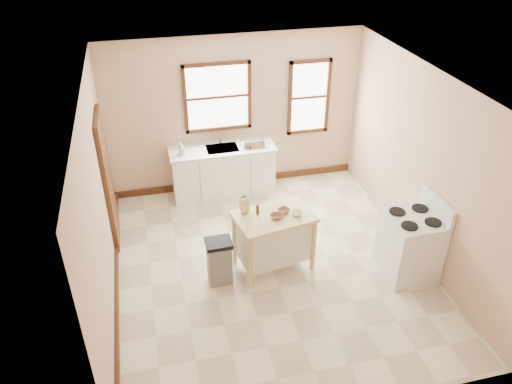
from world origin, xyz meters
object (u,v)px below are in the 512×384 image
at_px(pepper_grinder, 258,210).
at_px(bowl_c, 297,213).
at_px(bowl_a, 277,216).
at_px(trash_bin, 219,261).
at_px(knife_block, 244,206).
at_px(gas_stove, 411,237).
at_px(soap_bottle_a, 181,148).
at_px(dish_rack, 253,144).
at_px(bowl_b, 284,210).
at_px(soap_bottle_b, 182,150).
at_px(kitchen_island, 274,241).

height_order(pepper_grinder, bowl_c, pepper_grinder).
xyz_separation_m(bowl_a, trash_bin, (-0.85, -0.10, -0.56)).
bearing_deg(bowl_c, knife_block, 160.75).
relative_size(knife_block, bowl_a, 1.14).
height_order(trash_bin, gas_stove, gas_stove).
bearing_deg(soap_bottle_a, bowl_c, -33.20).
relative_size(soap_bottle_a, bowl_c, 1.47).
bearing_deg(bowl_c, soap_bottle_a, 122.21).
bearing_deg(bowl_c, gas_stove, -18.69).
distance_m(knife_block, trash_bin, 0.85).
distance_m(soap_bottle_a, knife_block, 2.05).
bearing_deg(dish_rack, knife_block, -84.89).
bearing_deg(bowl_c, bowl_b, 142.70).
bearing_deg(bowl_b, dish_rack, 89.16).
xyz_separation_m(bowl_c, gas_stove, (1.53, -0.52, -0.31)).
relative_size(knife_block, trash_bin, 0.28).
xyz_separation_m(soap_bottle_b, knife_block, (0.66, -1.91, -0.02)).
distance_m(bowl_b, trash_bin, 1.16).
bearing_deg(knife_block, trash_bin, -168.35).
bearing_deg(soap_bottle_a, soap_bottle_b, -32.93).
height_order(knife_block, bowl_c, knife_block).
distance_m(soap_bottle_b, pepper_grinder, 2.18).
height_order(soap_bottle_a, soap_bottle_b, soap_bottle_a).
bearing_deg(pepper_grinder, gas_stove, -17.85).
height_order(bowl_b, gas_stove, gas_stove).
distance_m(soap_bottle_a, gas_stove, 3.99).
relative_size(knife_block, bowl_c, 1.31).
distance_m(soap_bottle_b, gas_stove, 3.96).
distance_m(dish_rack, bowl_a, 2.18).
distance_m(bowl_c, gas_stove, 1.65).
relative_size(soap_bottle_b, bowl_c, 1.19).
bearing_deg(trash_bin, knife_block, 37.00).
bearing_deg(soap_bottle_a, gas_stove, -18.30).
xyz_separation_m(soap_bottle_a, soap_bottle_b, (0.02, -0.02, -0.02)).
xyz_separation_m(kitchen_island, gas_stove, (1.84, -0.58, 0.16)).
bearing_deg(bowl_b, kitchen_island, -159.83).
bearing_deg(bowl_b, pepper_grinder, 175.68).
distance_m(soap_bottle_a, dish_rack, 1.25).
bearing_deg(bowl_c, soap_bottle_b, 122.20).
distance_m(soap_bottle_a, bowl_b, 2.40).
bearing_deg(bowl_b, soap_bottle_b, 120.56).
bearing_deg(soap_bottle_b, pepper_grinder, -68.03).
xyz_separation_m(dish_rack, pepper_grinder, (-0.41, -2.03, -0.00)).
height_order(kitchen_island, bowl_a, bowl_a).
xyz_separation_m(dish_rack, bowl_c, (0.12, -2.17, -0.05)).
height_order(dish_rack, bowl_b, dish_rack).
bearing_deg(trash_bin, gas_stove, -9.88).
height_order(bowl_b, trash_bin, bowl_b).
height_order(kitchen_island, bowl_b, bowl_b).
bearing_deg(soap_bottle_b, kitchen_island, -63.86).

